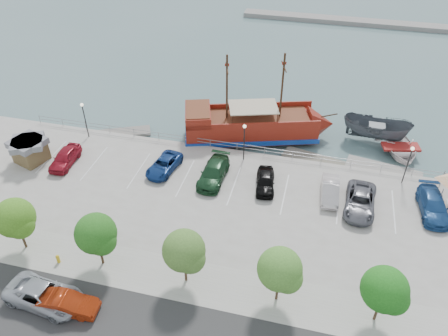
# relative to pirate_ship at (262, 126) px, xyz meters

# --- Properties ---
(ground) EXTENTS (160.00, 160.00, 0.00)m
(ground) POSITION_rel_pirate_ship_xyz_m (-0.89, -12.25, -1.84)
(ground) COLOR #4B6C6D
(sidewalk) EXTENTS (100.00, 4.00, 0.05)m
(sidewalk) POSITION_rel_pirate_ship_xyz_m (-0.89, -22.25, -0.82)
(sidewalk) COLOR #9E9C91
(sidewalk) RESTS_ON land_slab
(seawall_railing) EXTENTS (50.00, 0.06, 1.00)m
(seawall_railing) POSITION_rel_pirate_ship_xyz_m (-0.89, -4.45, -0.31)
(seawall_railing) COLOR gray
(seawall_railing) RESTS_ON land_slab
(far_shore) EXTENTS (40.00, 3.00, 0.80)m
(far_shore) POSITION_rel_pirate_ship_xyz_m (9.11, 42.75, -1.44)
(far_shore) COLOR gray
(far_shore) RESTS_ON ground
(pirate_ship) EXTENTS (17.68, 9.67, 10.96)m
(pirate_ship) POSITION_rel_pirate_ship_xyz_m (0.00, 0.00, 0.00)
(pirate_ship) COLOR maroon
(pirate_ship) RESTS_ON ground
(patrol_boat) EXTENTS (7.88, 3.87, 2.92)m
(patrol_boat) POSITION_rel_pirate_ship_xyz_m (12.76, 2.61, -0.37)
(patrol_boat) COLOR #444950
(patrol_boat) RESTS_ON ground
(speedboat) EXTENTS (5.85, 7.27, 1.34)m
(speedboat) POSITION_rel_pirate_ship_xyz_m (15.43, 0.59, -1.17)
(speedboat) COLOR silver
(speedboat) RESTS_ON ground
(dock_west) EXTENTS (6.87, 4.55, 0.38)m
(dock_west) POSITION_rel_pirate_ship_xyz_m (-16.19, -3.05, -1.64)
(dock_west) COLOR gray
(dock_west) RESTS_ON ground
(dock_mid) EXTENTS (7.61, 3.74, 0.42)m
(dock_mid) POSITION_rel_pirate_ship_xyz_m (6.64, -3.05, -1.63)
(dock_mid) COLOR slate
(dock_mid) RESTS_ON ground
(dock_east) EXTENTS (7.98, 3.54, 0.44)m
(dock_east) POSITION_rel_pirate_ship_xyz_m (13.63, -3.05, -1.61)
(dock_east) COLOR gray
(dock_east) RESTS_ON ground
(shed) EXTENTS (3.89, 3.89, 2.55)m
(shed) POSITION_rel_pirate_ship_xyz_m (-22.44, -11.32, 0.52)
(shed) COLOR brown
(shed) RESTS_ON land_slab
(street_van) EXTENTS (6.12, 3.30, 1.63)m
(street_van) POSITION_rel_pirate_ship_xyz_m (-11.27, -26.63, -0.02)
(street_van) COLOR #ABB1B8
(street_van) RESTS_ON street
(street_sedan) EXTENTS (4.70, 1.97, 1.51)m
(street_sedan) POSITION_rel_pirate_ship_xyz_m (-9.35, -26.85, -0.08)
(street_sedan) COLOR maroon
(street_sedan) RESTS_ON street
(fire_hydrant) EXTENTS (0.29, 0.29, 0.83)m
(fire_hydrant) POSITION_rel_pirate_ship_xyz_m (-12.37, -23.05, -0.38)
(fire_hydrant) COLOR gold
(fire_hydrant) RESTS_ON sidewalk
(lamp_post_left) EXTENTS (0.36, 0.36, 4.28)m
(lamp_post_left) POSITION_rel_pirate_ship_xyz_m (-18.89, -5.75, 2.10)
(lamp_post_left) COLOR black
(lamp_post_left) RESTS_ON land_slab
(lamp_post_mid) EXTENTS (0.36, 0.36, 4.28)m
(lamp_post_mid) POSITION_rel_pirate_ship_xyz_m (-0.89, -5.75, 2.10)
(lamp_post_mid) COLOR black
(lamp_post_mid) RESTS_ON land_slab
(lamp_post_right) EXTENTS (0.36, 0.36, 4.28)m
(lamp_post_right) POSITION_rel_pirate_ship_xyz_m (15.11, -5.75, 2.10)
(lamp_post_right) COLOR black
(lamp_post_right) RESTS_ON land_slab
(tree_b) EXTENTS (3.30, 3.20, 5.00)m
(tree_b) POSITION_rel_pirate_ship_xyz_m (-15.74, -22.32, 2.46)
(tree_b) COLOR #473321
(tree_b) RESTS_ON sidewalk
(tree_c) EXTENTS (3.30, 3.20, 5.00)m
(tree_c) POSITION_rel_pirate_ship_xyz_m (-8.74, -22.32, 2.46)
(tree_c) COLOR #473321
(tree_c) RESTS_ON sidewalk
(tree_d) EXTENTS (3.30, 3.20, 5.00)m
(tree_d) POSITION_rel_pirate_ship_xyz_m (-1.74, -22.32, 2.46)
(tree_d) COLOR #473321
(tree_d) RESTS_ON sidewalk
(tree_e) EXTENTS (3.30, 3.20, 5.00)m
(tree_e) POSITION_rel_pirate_ship_xyz_m (5.26, -22.32, 2.46)
(tree_e) COLOR #473321
(tree_e) RESTS_ON sidewalk
(tree_f) EXTENTS (3.30, 3.20, 5.00)m
(tree_f) POSITION_rel_pirate_ship_xyz_m (12.26, -22.32, 2.46)
(tree_f) COLOR #473321
(tree_f) RESTS_ON sidewalk
(parked_car_a) EXTENTS (2.08, 4.72, 1.58)m
(parked_car_a) POSITION_rel_pirate_ship_xyz_m (-18.68, -10.99, -0.04)
(parked_car_a) COLOR maroon
(parked_car_a) RESTS_ON land_slab
(parked_car_c) EXTENTS (2.97, 5.12, 1.34)m
(parked_car_c) POSITION_rel_pirate_ship_xyz_m (-8.34, -9.56, -0.16)
(parked_car_c) COLOR navy
(parked_car_c) RESTS_ON land_slab
(parked_car_d) EXTENTS (2.46, 5.69, 1.63)m
(parked_car_d) POSITION_rel_pirate_ship_xyz_m (-3.08, -9.72, -0.02)
(parked_car_d) COLOR #183D21
(parked_car_d) RESTS_ON land_slab
(parked_car_e) EXTENTS (2.39, 4.59, 1.49)m
(parked_car_e) POSITION_rel_pirate_ship_xyz_m (2.10, -9.72, -0.09)
(parked_car_e) COLOR black
(parked_car_e) RESTS_ON land_slab
(parked_car_f) EXTENTS (1.82, 4.61, 1.49)m
(parked_car_f) POSITION_rel_pirate_ship_xyz_m (8.25, -9.57, -0.09)
(parked_car_f) COLOR silver
(parked_car_f) RESTS_ON land_slab
(parked_car_g) EXTENTS (3.05, 5.92, 1.60)m
(parked_car_g) POSITION_rel_pirate_ship_xyz_m (10.98, -10.58, -0.04)
(parked_car_g) COLOR #5C5D64
(parked_car_g) RESTS_ON land_slab
(parked_car_h) EXTENTS (2.70, 5.68, 1.60)m
(parked_car_h) POSITION_rel_pirate_ship_xyz_m (17.38, -9.53, -0.04)
(parked_car_h) COLOR navy
(parked_car_h) RESTS_ON land_slab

